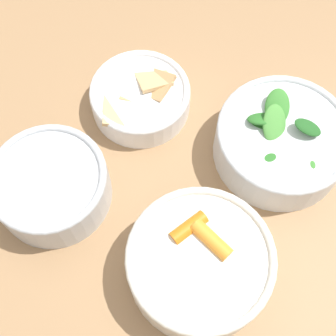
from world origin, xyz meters
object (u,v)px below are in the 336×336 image
(bowl_beans_hotdog, at_px, (52,186))
(bowl_cookies, at_px, (140,97))
(bowl_carrots, at_px, (200,263))
(bowl_greens, at_px, (281,141))

(bowl_beans_hotdog, distance_m, bowl_cookies, 0.18)
(bowl_carrots, distance_m, bowl_greens, 0.20)
(bowl_carrots, height_order, bowl_beans_hotdog, bowl_carrots)
(bowl_cookies, bearing_deg, bowl_carrots, 136.27)
(bowl_carrots, bearing_deg, bowl_greens, -95.78)
(bowl_carrots, xyz_separation_m, bowl_beans_hotdog, (0.21, 0.00, -0.01))
(bowl_cookies, bearing_deg, bowl_beans_hotdog, 80.50)
(bowl_greens, relative_size, bowl_beans_hotdog, 1.19)
(bowl_carrots, height_order, bowl_cookies, bowl_carrots)
(bowl_cookies, bearing_deg, bowl_greens, -173.42)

